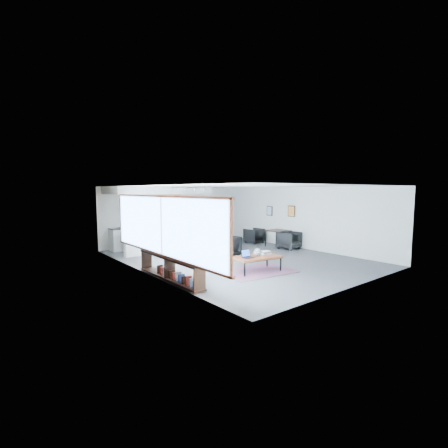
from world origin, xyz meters
TOP-DOWN VIEW (x-y plane):
  - room at (0.00, 0.00)m, footprint 7.02×9.02m
  - window at (-3.46, -0.90)m, footprint 0.10×5.95m
  - console at (-3.30, -1.05)m, footprint 0.35×3.00m
  - kitchenette at (-1.20, 3.71)m, footprint 4.20×1.96m
  - doorway at (2.30, 4.42)m, footprint 1.10×0.12m
  - track_light at (-0.59, 2.20)m, footprint 1.60×0.07m
  - wall_art_lower at (3.47, 0.40)m, footprint 0.03×0.38m
  - wall_art_upper at (3.47, 1.70)m, footprint 0.03×0.34m
  - kilim_rug at (-0.78, -1.82)m, footprint 2.34×1.74m
  - coffee_table at (-0.78, -1.82)m, footprint 1.53×0.96m
  - laptop at (-1.13, -1.77)m, footprint 0.32×0.27m
  - ceramic_pot at (-0.76, -1.84)m, footprint 0.24×0.24m
  - book_stack at (-0.31, -1.72)m, footprint 0.35×0.29m
  - coaster at (-0.75, -2.02)m, footprint 0.12×0.12m
  - armchair_left at (-1.38, 0.55)m, footprint 0.83×0.80m
  - armchair_right at (-0.10, 0.49)m, footprint 0.90×0.85m
  - floor_lamp at (-0.68, 1.03)m, footprint 0.59×0.59m
  - dining_table at (3.00, 0.73)m, footprint 0.90×0.90m
  - dining_chair_near at (2.94, 0.06)m, footprint 0.74×0.71m
  - dining_chair_far at (2.86, 2.08)m, footprint 0.67×0.64m
  - microwave at (-0.46, 4.15)m, footprint 0.52×0.32m

SIDE VIEW (x-z plane):
  - kilim_rug at x=-0.78m, z-range 0.00..0.01m
  - dining_chair_far at x=2.86m, z-range 0.00..0.65m
  - console at x=-3.30m, z-range -0.07..0.73m
  - dining_chair_near at x=2.94m, z-range 0.00..0.69m
  - armchair_left at x=-1.38m, z-range 0.00..0.70m
  - armchair_right at x=-0.10m, z-range 0.00..0.85m
  - coffee_table at x=-0.78m, z-range 0.20..0.67m
  - coaster at x=-0.75m, z-range 0.47..0.48m
  - book_stack at x=-0.31m, z-range 0.47..0.57m
  - laptop at x=-1.13m, z-range 0.42..0.65m
  - ceramic_pot at x=-0.76m, z-range 0.47..0.71m
  - dining_table at x=3.00m, z-range 0.30..1.03m
  - doorway at x=2.30m, z-range 0.00..2.15m
  - microwave at x=-0.46m, z-range 0.93..1.27m
  - room at x=0.00m, z-range -0.01..2.61m
  - kitchenette at x=-1.20m, z-range 0.08..2.68m
  - floor_lamp at x=-0.68m, z-range 0.59..2.19m
  - window at x=-3.46m, z-range 0.63..2.29m
  - wall_art_upper at x=3.47m, z-range 1.28..1.72m
  - wall_art_lower at x=3.47m, z-range 1.31..1.79m
  - track_light at x=-0.59m, z-range 2.45..2.60m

